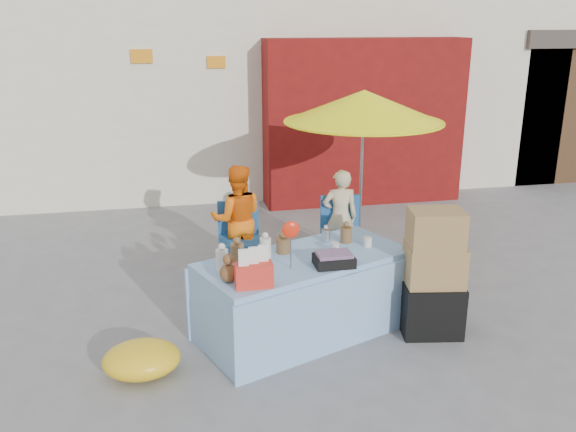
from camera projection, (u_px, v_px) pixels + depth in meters
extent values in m
plane|color=slate|center=(278.00, 336.00, 5.80)|extent=(80.00, 80.00, 0.00)
cube|color=silver|center=(210.00, 53.00, 11.63)|extent=(12.00, 5.00, 4.50)
cube|color=maroon|center=(364.00, 122.00, 9.73)|extent=(3.20, 0.60, 2.60)
cube|color=#4C331E|center=(539.00, 106.00, 12.26)|extent=(2.60, 3.00, 2.40)
cube|color=#3F3833|center=(548.00, 36.00, 11.84)|extent=(2.80, 3.20, 0.30)
cube|color=orange|center=(142.00, 56.00, 9.02)|extent=(0.32, 0.04, 0.20)
cube|color=orange|center=(216.00, 62.00, 9.26)|extent=(0.28, 0.04, 0.18)
cube|color=#86AED6|center=(304.00, 295.00, 5.77)|extent=(2.15, 1.54, 0.77)
cube|color=#86AED6|center=(333.00, 316.00, 5.42)|extent=(1.88, 0.77, 0.72)
cube|color=#86AED6|center=(279.00, 281.00, 6.14)|extent=(1.88, 0.77, 0.72)
cylinder|color=white|center=(222.00, 260.00, 5.34)|extent=(0.15, 0.15, 0.19)
cylinder|color=brown|center=(237.00, 253.00, 5.53)|extent=(0.16, 0.16, 0.17)
cylinder|color=white|center=(265.00, 250.00, 5.51)|extent=(0.13, 0.13, 0.23)
cylinder|color=brown|center=(283.00, 245.00, 5.74)|extent=(0.17, 0.17, 0.14)
cylinder|color=#B2B2B7|center=(326.00, 236.00, 6.03)|extent=(0.12, 0.12, 0.12)
cylinder|color=brown|center=(346.00, 235.00, 6.00)|extent=(0.15, 0.15, 0.15)
cylinder|color=white|center=(335.00, 248.00, 5.76)|extent=(0.11, 0.11, 0.09)
cylinder|color=white|center=(368.00, 242.00, 5.90)|extent=(0.11, 0.11, 0.09)
sphere|color=brown|center=(229.00, 273.00, 5.10)|extent=(0.15, 0.15, 0.15)
ellipsoid|color=red|center=(291.00, 229.00, 5.28)|extent=(0.16, 0.11, 0.15)
cube|color=red|center=(254.00, 275.00, 4.99)|extent=(0.34, 0.25, 0.21)
cube|color=black|center=(334.00, 261.00, 5.44)|extent=(0.42, 0.36, 0.09)
cube|color=#205493|center=(240.00, 257.00, 7.11)|extent=(0.51, 0.50, 0.45)
cube|color=#205493|center=(238.00, 217.00, 7.19)|extent=(0.48, 0.08, 0.40)
cube|color=#205493|center=(343.00, 250.00, 7.35)|extent=(0.51, 0.50, 0.45)
cube|color=#205493|center=(340.00, 211.00, 7.43)|extent=(0.48, 0.08, 0.40)
imported|color=orange|center=(237.00, 219.00, 7.12)|extent=(0.67, 0.54, 1.30)
imported|color=beige|center=(340.00, 217.00, 7.38)|extent=(0.45, 0.32, 1.18)
cylinder|color=gray|center=(361.00, 180.00, 7.45)|extent=(0.04, 0.04, 2.00)
cone|color=#FFFA0D|center=(364.00, 106.00, 7.17)|extent=(1.90, 1.90, 0.38)
cylinder|color=#FFFA0D|center=(363.00, 121.00, 7.22)|extent=(1.90, 1.90, 0.02)
cube|color=black|center=(431.00, 307.00, 5.82)|extent=(0.63, 0.54, 0.51)
cube|color=olive|center=(434.00, 264.00, 5.69)|extent=(0.59, 0.49, 0.38)
cube|color=olive|center=(436.00, 228.00, 5.55)|extent=(0.54, 0.44, 0.34)
ellipsoid|color=yellow|center=(142.00, 359.00, 5.13)|extent=(0.73, 0.61, 0.30)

